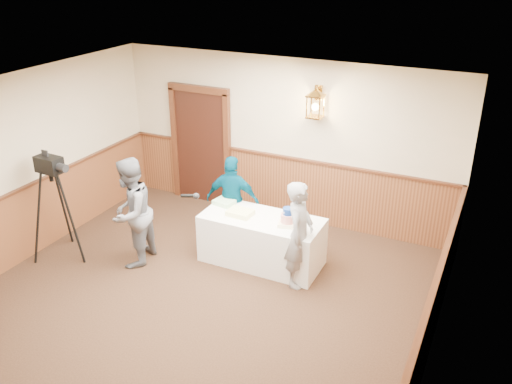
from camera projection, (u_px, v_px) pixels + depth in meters
ground at (174, 327)px, 6.85m from camera, size 7.00×7.00×0.00m
room_shell at (183, 204)px, 6.62m from camera, size 6.02×7.02×2.81m
display_table at (262, 240)px, 8.12m from camera, size 1.80×0.80×0.75m
tiered_cake at (288, 218)px, 7.72m from camera, size 0.31×0.31×0.27m
sheet_cake_yellow at (240, 213)px, 8.04m from camera, size 0.37×0.29×0.07m
sheet_cake_green at (224, 202)px, 8.37m from camera, size 0.34×0.29×0.07m
interviewer at (131, 213)px, 7.92m from camera, size 1.54×0.90×1.67m
baker at (299, 234)px, 7.44m from camera, size 0.43×0.60×1.56m
assistant_p at (233, 201)px, 8.54m from camera, size 0.91×0.50×1.47m
tv_camera_rig at (57, 213)px, 8.14m from camera, size 0.64×0.60×1.64m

